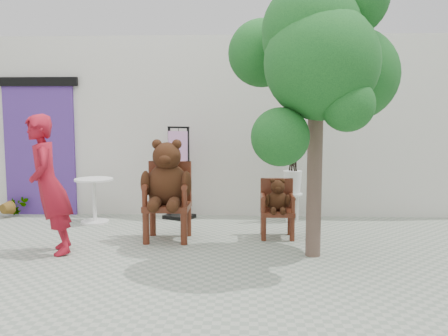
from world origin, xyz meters
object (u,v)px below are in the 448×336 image
(chair_small, at_px, (277,202))
(person, at_px, (49,185))
(chair_big, at_px, (167,184))
(cafe_table, at_px, (94,195))
(tree, at_px, (323,52))
(stool_bucket, at_px, (292,182))
(display_stand, at_px, (179,183))

(chair_small, xyz_separation_m, person, (-2.83, -0.93, 0.36))
(person, bearing_deg, chair_big, 95.78)
(chair_big, height_order, chair_small, chair_big)
(cafe_table, bearing_deg, tree, -28.15)
(chair_big, bearing_deg, stool_bucket, 34.22)
(person, bearing_deg, tree, 66.33)
(chair_big, relative_size, person, 0.81)
(stool_bucket, bearing_deg, chair_big, -145.78)
(display_stand, height_order, tree, tree)
(chair_big, bearing_deg, cafe_table, 143.89)
(cafe_table, relative_size, tree, 0.20)
(stool_bucket, bearing_deg, cafe_table, -175.26)
(tree, bearing_deg, chair_big, 158.15)
(cafe_table, xyz_separation_m, display_stand, (1.29, 0.37, 0.14))
(chair_big, height_order, tree, tree)
(chair_small, height_order, cafe_table, chair_small)
(chair_small, relative_size, cafe_table, 1.18)
(chair_big, bearing_deg, chair_small, 7.96)
(display_stand, relative_size, tree, 0.44)
(chair_big, bearing_deg, person, -151.45)
(chair_small, height_order, display_stand, display_stand)
(person, distance_m, tree, 3.61)
(person, height_order, tree, tree)
(tree, bearing_deg, stool_bucket, 93.40)
(chair_big, bearing_deg, tree, -21.85)
(chair_small, relative_size, stool_bucket, 0.57)
(person, bearing_deg, cafe_table, 157.31)
(person, bearing_deg, chair_small, 85.46)
(display_stand, distance_m, stool_bucket, 1.85)
(person, distance_m, display_stand, 2.44)
(cafe_table, distance_m, stool_bucket, 3.15)
(cafe_table, height_order, tree, tree)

